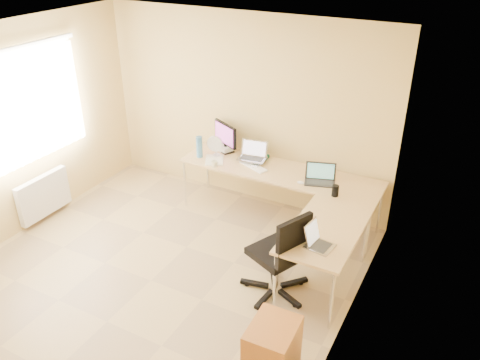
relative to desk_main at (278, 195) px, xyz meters
The scene contains 24 objects.
floor 2.02m from the desk_main, 111.40° to the right, with size 4.50×4.50×0.00m, color tan.
ceiling 2.99m from the desk_main, 111.40° to the right, with size 4.50×4.50×0.00m, color white.
wall_back 1.25m from the desk_main, 151.11° to the left, with size 4.50×4.50×0.00m, color tan.
wall_right 2.49m from the desk_main, 53.38° to the right, with size 4.50×4.50×0.00m, color tan.
desk_main is the anchor object (origin of this frame).
desk_return 1.40m from the desk_main, 45.73° to the right, with size 0.70×1.30×0.73m, color tan.
monitor 1.09m from the desk_main, 167.56° to the left, with size 0.48×0.16×0.41m, color black.
book_stack 0.56m from the desk_main, 155.38° to the left, with size 0.19×0.26×0.04m, color #0F654F.
laptop_center 0.68m from the desk_main, behind, with size 0.36×0.28×0.23m, color #ADAFC4.
laptop_black 0.75m from the desk_main, ahead, with size 0.37×0.27×0.23m, color black.
keyboard 0.51m from the desk_main, 169.21° to the right, with size 0.43×0.12×0.02m, color white.
mouse 0.57m from the desk_main, 28.80° to the right, with size 0.09×0.06×0.03m, color white.
mug 0.94m from the desk_main, 159.45° to the right, with size 0.09×0.09×0.09m, color #E7E8C8.
cd_stack 0.50m from the desk_main, 169.92° to the right, with size 0.12×0.12×0.03m, color white.
water_bottle 1.24m from the desk_main, behind, with size 0.08×0.08×0.30m, color teal.
papers 0.98m from the desk_main, behind, with size 0.24×0.34×0.01m, color silver.
white_box 1.03m from the desk_main, 167.77° to the left, with size 0.20×0.15×0.07m, color white.
desk_fan 1.07m from the desk_main, behind, with size 0.22×0.22×0.27m, color silver.
black_cup 0.99m from the desk_main, 19.52° to the right, with size 0.08×0.08×0.14m, color black.
laptop_return 1.75m from the desk_main, 52.49° to the right, with size 0.24×0.30×0.20m, color #B3B1BF.
office_chair 1.47m from the desk_main, 66.93° to the right, with size 0.63×0.63×1.05m, color black.
cabinet 2.69m from the desk_main, 67.11° to the right, with size 0.37×0.46×0.63m, color #A85736.
radiator 3.11m from the desk_main, 152.24° to the right, with size 0.09×0.80×0.55m, color white.
window 3.35m from the desk_main, 152.41° to the right, with size 0.10×1.80×1.40m, color white.
Camera 1 is at (2.88, -3.29, 3.54)m, focal length 36.21 mm.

